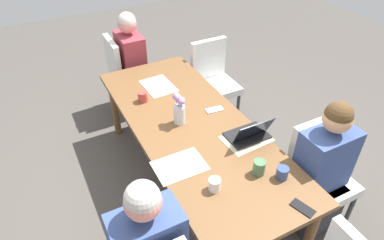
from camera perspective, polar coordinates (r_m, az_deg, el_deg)
The scene contains 18 objects.
ground_plane at distance 3.28m, azimuth 0.00°, elevation -10.78°, with size 10.00×10.00×0.00m, color #4C4742.
dining_table at distance 2.83m, azimuth 0.00°, elevation -1.93°, with size 2.30×0.91×0.72m.
chair_head_right_left_near at distance 4.06m, azimuth -11.14°, elevation 8.06°, with size 0.44×0.44×0.90m.
person_head_right_left_near at distance 4.02m, azimuth -9.90°, elevation 8.30°, with size 0.40×0.36×1.19m.
chair_near_left_far at distance 2.89m, azimuth 20.19°, elevation -7.73°, with size 0.44×0.44×0.90m.
person_near_left_far at distance 2.81m, azimuth 20.47°, elevation -8.69°, with size 0.36×0.40×1.19m.
chair_near_right_mid at distance 3.87m, azimuth 3.51°, elevation 7.13°, with size 0.44×0.44×0.90m.
flower_vase at distance 2.73m, azimuth -2.14°, elevation 1.83°, with size 0.13×0.10×0.27m.
placemat_head_right_left_near at distance 3.29m, azimuth -5.61°, elevation 5.67°, with size 0.36×0.26×0.00m, color beige.
placemat_far_left_mid at distance 2.43m, azimuth -2.06°, elevation -7.65°, with size 0.36×0.26×0.00m, color beige.
placemat_near_left_far at distance 2.68m, azimuth 9.10°, elevation -3.13°, with size 0.36×0.26×0.00m, color beige.
laptop_near_left_far at distance 2.66m, azimuth 9.50°, elevation -2.30°, with size 0.22×0.32×0.20m.
coffee_mug_near_left at distance 2.39m, azimuth 11.12°, elevation -7.78°, with size 0.08×0.08×0.11m, color #47704C.
coffee_mug_near_right at distance 2.40m, azimuth 14.83°, elevation -8.54°, with size 0.08×0.08×0.09m, color #33477A.
coffee_mug_centre_left at distance 2.25m, azimuth 3.78°, elevation -10.70°, with size 0.08×0.08×0.09m, color white.
coffee_mug_centre_right at distance 3.07m, azimuth -8.23°, elevation 3.89°, with size 0.09×0.09×0.09m, color #AD3D38.
phone_black at distance 2.29m, azimuth 18.00°, elevation -13.79°, with size 0.15×0.07×0.01m, color black.
phone_silver at distance 2.95m, azimuth 3.76°, elevation 1.73°, with size 0.15×0.07×0.01m, color silver.
Camera 1 is at (-1.94, 1.01, 2.44)m, focal length 31.94 mm.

